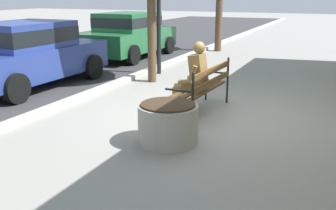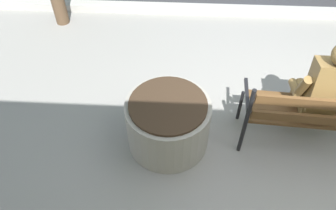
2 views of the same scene
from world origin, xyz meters
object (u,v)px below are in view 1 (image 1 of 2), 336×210
object	(u,v)px
bronze_statue_seated	(191,79)
parked_car_blue	(28,52)
park_bench	(204,85)
concrete_planter	(168,124)
parked_car_green	(130,34)

from	to	relation	value
bronze_statue_seated	parked_car_blue	world-z (taller)	parked_car_blue
park_bench	bronze_statue_seated	bearing A→B (deg)	121.35
concrete_planter	parked_car_green	distance (m)	8.31
park_bench	parked_car_green	distance (m)	6.94
parked_car_green	bronze_statue_seated	bearing A→B (deg)	-141.00
park_bench	concrete_planter	distance (m)	1.71
bronze_statue_seated	concrete_planter	world-z (taller)	bronze_statue_seated
bronze_statue_seated	parked_car_green	world-z (taller)	parked_car_green
park_bench	parked_car_blue	xyz separation A→B (m)	(0.32, 4.55, 0.30)
bronze_statue_seated	parked_car_green	size ratio (longest dim) A/B	0.33
park_bench	concrete_planter	xyz separation A→B (m)	(-1.69, -0.02, -0.23)
bronze_statue_seated	parked_car_blue	distance (m)	4.37
park_bench	bronze_statue_seated	size ratio (longest dim) A/B	1.33
bronze_statue_seated	parked_car_green	distance (m)	6.90
concrete_planter	parked_car_blue	distance (m)	5.02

